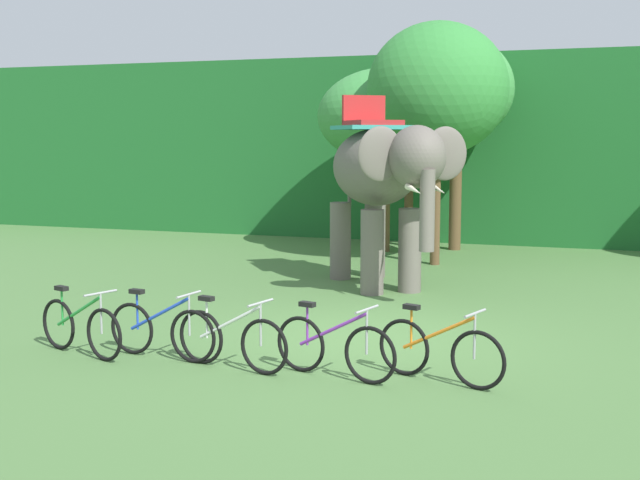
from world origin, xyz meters
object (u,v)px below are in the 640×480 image
object	(u,v)px
bike_orange	(440,351)
tree_right	(410,129)
bike_purple	(334,347)
tree_far_left	(438,90)
elephant	(381,176)
bike_green	(80,327)
tree_far_right	(387,116)
tree_center_left	(458,90)
bike_white	(231,339)
bike_blue	(161,330)

from	to	relation	value
bike_orange	tree_right	bearing A→B (deg)	104.80
bike_purple	tree_far_left	bearing A→B (deg)	93.93
elephant	bike_green	distance (m)	6.95
tree_far_right	bike_orange	distance (m)	11.96
tree_far_right	tree_right	bearing A→B (deg)	77.34
tree_center_left	bike_green	distance (m)	13.17
bike_green	bike_orange	size ratio (longest dim) A/B	1.00
tree_far_left	bike_purple	bearing A→B (deg)	-86.07
bike_green	tree_far_right	bearing A→B (deg)	83.55
tree_far_left	bike_orange	size ratio (longest dim) A/B	3.37
tree_far_right	tree_far_left	size ratio (longest dim) A/B	0.85
tree_right	bike_white	distance (m)	12.93
tree_right	tree_far_left	xyz separation A→B (m)	(1.35, -3.10, 0.85)
elephant	bike_white	bearing A→B (deg)	-92.59
tree_center_left	elephant	bearing A→B (deg)	-93.84
elephant	bike_white	world-z (taller)	elephant
elephant	tree_right	bearing A→B (deg)	98.20
tree_right	tree_far_left	size ratio (longest dim) A/B	0.78
elephant	tree_far_right	bearing A→B (deg)	103.41
bike_green	bike_white	distance (m)	2.23
tree_center_left	tree_far_left	size ratio (longest dim) A/B	1.00
tree_far_right	bike_green	xyz separation A→B (m)	(-1.28, -11.35, -3.09)
bike_orange	bike_purple	bearing A→B (deg)	-169.26
bike_blue	bike_white	bearing A→B (deg)	-8.27
bike_white	elephant	bearing A→B (deg)	87.41
tree_right	bike_purple	xyz separation A→B (m)	(2.00, -12.55, -2.78)
bike_green	bike_blue	size ratio (longest dim) A/B	0.96
elephant	bike_blue	world-z (taller)	elephant
tree_far_right	bike_green	size ratio (longest dim) A/B	2.87
bike_white	bike_green	bearing A→B (deg)	-178.77
bike_blue	bike_white	world-z (taller)	same
tree_far_right	bike_blue	bearing A→B (deg)	-90.83
tree_right	bike_purple	world-z (taller)	tree_right
elephant	bike_blue	xyz separation A→B (m)	(-1.38, -6.02, -1.82)
elephant	bike_blue	bearing A→B (deg)	-102.93
tree_center_left	bike_green	size ratio (longest dim) A/B	3.37
tree_center_left	bike_blue	world-z (taller)	tree_center_left
tree_right	tree_far_left	bearing A→B (deg)	-66.45
tree_right	bike_white	xyz separation A→B (m)	(0.65, -12.61, -2.78)
tree_right	bike_blue	size ratio (longest dim) A/B	2.55
tree_right	bike_blue	xyz separation A→B (m)	(-0.45, -12.45, -2.78)
tree_right	tree_center_left	distance (m)	1.70
tree_right	tree_center_left	bearing A→B (deg)	-15.86
bike_purple	bike_blue	bearing A→B (deg)	177.76
tree_far_right	elephant	size ratio (longest dim) A/B	1.20
bike_blue	bike_purple	xyz separation A→B (m)	(2.45, -0.10, 0.00)
tree_far_left	elephant	world-z (taller)	tree_far_left
bike_purple	bike_green	bearing A→B (deg)	-178.21
tree_far_right	tree_right	xyz separation A→B (m)	(0.29, 1.31, -0.31)
bike_green	bike_purple	size ratio (longest dim) A/B	0.98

